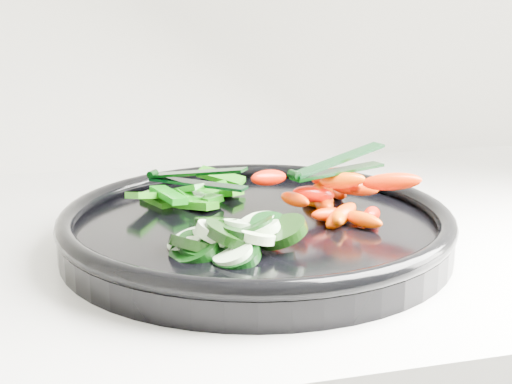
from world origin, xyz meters
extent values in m
cylinder|color=black|center=(-0.70, 1.64, 0.94)|extent=(0.37, 0.37, 0.02)
torus|color=black|center=(-0.70, 1.64, 0.96)|extent=(0.38, 0.38, 0.02)
cylinder|color=black|center=(-0.74, 1.55, 0.96)|extent=(0.06, 0.06, 0.02)
cylinder|color=#D2F3C2|center=(-0.74, 1.54, 0.96)|extent=(0.04, 0.04, 0.02)
cylinder|color=black|center=(-0.77, 1.58, 0.96)|extent=(0.06, 0.07, 0.03)
cylinder|color=#C9EBBC|center=(-0.76, 1.59, 0.96)|extent=(0.05, 0.05, 0.02)
cylinder|color=black|center=(-0.77, 1.58, 0.96)|extent=(0.04, 0.04, 0.02)
cylinder|color=beige|center=(-0.75, 1.58, 0.96)|extent=(0.04, 0.04, 0.02)
cylinder|color=black|center=(-0.74, 1.61, 0.96)|extent=(0.04, 0.04, 0.02)
cylinder|color=#CDEEBE|center=(-0.75, 1.61, 0.96)|extent=(0.04, 0.04, 0.02)
cylinder|color=black|center=(-0.76, 1.58, 0.96)|extent=(0.06, 0.06, 0.01)
cylinder|color=beige|center=(-0.76, 1.59, 0.96)|extent=(0.04, 0.04, 0.01)
cylinder|color=black|center=(-0.77, 1.57, 0.96)|extent=(0.04, 0.04, 0.01)
cylinder|color=beige|center=(-0.76, 1.58, 0.96)|extent=(0.05, 0.05, 0.02)
cylinder|color=black|center=(-0.77, 1.57, 0.96)|extent=(0.05, 0.05, 0.03)
cylinder|color=#DAF7C5|center=(-0.77, 1.59, 0.96)|extent=(0.04, 0.04, 0.02)
cylinder|color=black|center=(-0.70, 1.57, 0.97)|extent=(0.05, 0.06, 0.03)
cylinder|color=#B7CFA6|center=(-0.71, 1.57, 0.97)|extent=(0.04, 0.05, 0.02)
cylinder|color=black|center=(-0.75, 1.61, 0.97)|extent=(0.05, 0.05, 0.02)
cylinder|color=#D5F2C2|center=(-0.73, 1.59, 0.97)|extent=(0.05, 0.05, 0.02)
cylinder|color=black|center=(-0.74, 1.57, 0.97)|extent=(0.06, 0.06, 0.03)
cylinder|color=beige|center=(-0.75, 1.58, 0.97)|extent=(0.05, 0.05, 0.03)
cylinder|color=black|center=(-0.70, 1.58, 0.97)|extent=(0.06, 0.06, 0.03)
cylinder|color=beige|center=(-0.71, 1.59, 0.97)|extent=(0.04, 0.04, 0.02)
cylinder|color=black|center=(-0.72, 1.59, 0.97)|extent=(0.06, 0.06, 0.02)
cylinder|color=beige|center=(-0.71, 1.59, 0.97)|extent=(0.04, 0.04, 0.02)
cylinder|color=black|center=(-0.73, 1.57, 0.97)|extent=(0.06, 0.06, 0.02)
cylinder|color=beige|center=(-0.72, 1.56, 0.97)|extent=(0.04, 0.04, 0.01)
ellipsoid|color=#E55300|center=(-0.62, 1.62, 0.96)|extent=(0.05, 0.04, 0.03)
ellipsoid|color=#F51600|center=(-0.63, 1.62, 0.96)|extent=(0.04, 0.03, 0.02)
ellipsoid|color=#E24E00|center=(-0.61, 1.60, 0.96)|extent=(0.04, 0.04, 0.02)
ellipsoid|color=#DA4500|center=(-0.63, 1.67, 0.96)|extent=(0.03, 0.05, 0.03)
ellipsoid|color=red|center=(-0.59, 1.61, 0.96)|extent=(0.04, 0.05, 0.02)
ellipsoid|color=#FF2A00|center=(-0.63, 1.66, 0.96)|extent=(0.02, 0.05, 0.02)
ellipsoid|color=#FF5100|center=(-0.63, 1.61, 0.96)|extent=(0.03, 0.04, 0.02)
ellipsoid|color=#F13300|center=(-0.60, 1.69, 0.96)|extent=(0.02, 0.05, 0.02)
ellipsoid|color=red|center=(-0.66, 1.63, 0.98)|extent=(0.03, 0.05, 0.02)
ellipsoid|color=#E54D00|center=(-0.59, 1.67, 0.98)|extent=(0.02, 0.06, 0.03)
ellipsoid|color=#E14F00|center=(-0.63, 1.66, 0.98)|extent=(0.05, 0.05, 0.03)
ellipsoid|color=#E71200|center=(-0.64, 1.65, 0.98)|extent=(0.05, 0.03, 0.03)
ellipsoid|color=#F35500|center=(-0.59, 1.66, 0.98)|extent=(0.06, 0.03, 0.02)
ellipsoid|color=#F46000|center=(-0.61, 1.64, 0.99)|extent=(0.05, 0.04, 0.02)
ellipsoid|color=#F11900|center=(-0.68, 1.67, 0.99)|extent=(0.05, 0.04, 0.02)
ellipsoid|color=#FF1500|center=(-0.62, 1.66, 0.99)|extent=(0.05, 0.02, 0.02)
ellipsoid|color=#E72C00|center=(-0.57, 1.62, 0.99)|extent=(0.06, 0.04, 0.03)
cube|color=#0F6409|center=(-0.73, 1.72, 0.96)|extent=(0.03, 0.06, 0.02)
cube|color=#0C6509|center=(-0.74, 1.72, 0.96)|extent=(0.06, 0.04, 0.03)
cube|color=#11720A|center=(-0.71, 1.74, 0.96)|extent=(0.05, 0.05, 0.02)
cube|color=#1D6E0A|center=(-0.75, 1.70, 0.96)|extent=(0.05, 0.05, 0.02)
cube|color=#1C700A|center=(-0.74, 1.73, 0.96)|extent=(0.07, 0.03, 0.02)
cube|color=#1E6B0A|center=(-0.78, 1.73, 0.96)|extent=(0.03, 0.05, 0.01)
cube|color=#1E6209|center=(-0.77, 1.74, 0.96)|extent=(0.04, 0.07, 0.03)
cube|color=#166709|center=(-0.76, 1.72, 0.97)|extent=(0.04, 0.05, 0.02)
cube|color=#1B6109|center=(-0.80, 1.71, 0.97)|extent=(0.04, 0.04, 0.02)
cube|color=#0B6209|center=(-0.77, 1.71, 0.97)|extent=(0.03, 0.06, 0.01)
cube|color=#0A6E0E|center=(-0.71, 1.77, 0.97)|extent=(0.05, 0.05, 0.02)
cylinder|color=black|center=(-0.67, 1.63, 1.00)|extent=(0.01, 0.01, 0.01)
cube|color=black|center=(-0.62, 1.65, 1.00)|extent=(0.11, 0.05, 0.00)
cube|color=black|center=(-0.62, 1.65, 1.01)|extent=(0.11, 0.05, 0.02)
cylinder|color=black|center=(-0.78, 1.76, 0.98)|extent=(0.01, 0.01, 0.01)
cube|color=black|center=(-0.74, 1.72, 0.97)|extent=(0.10, 0.08, 0.00)
cube|color=black|center=(-0.74, 1.72, 0.99)|extent=(0.09, 0.08, 0.02)
camera|label=1|loc=(-0.86, 1.01, 1.17)|focal=50.00mm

